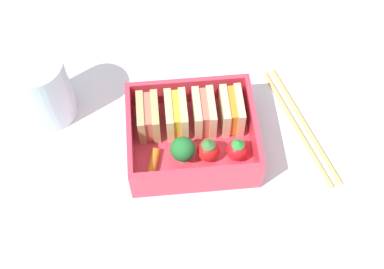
{
  "coord_description": "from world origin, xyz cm",
  "views": [
    {
      "loc": [
        -3.07,
        -33.05,
        58.59
      ],
      "look_at": [
        0.0,
        0.0,
        2.7
      ],
      "focal_mm": 50.0,
      "sensor_mm": 36.0,
      "label": 1
    }
  ],
  "objects_px": {
    "sandwich_center_right": "(231,111)",
    "drinking_glass": "(44,89)",
    "broccoli_floret": "(183,150)",
    "strawberry_left": "(237,150)",
    "strawberry_far_left": "(208,150)",
    "carrot_stick_far_left": "(153,164)",
    "sandwich_left": "(148,117)",
    "sandwich_center": "(204,113)",
    "sandwich_center_left": "(176,115)",
    "chopstick_pair": "(301,124)"
  },
  "relations": [
    {
      "from": "sandwich_center",
      "to": "broccoli_floret",
      "type": "relative_size",
      "value": 1.29
    },
    {
      "from": "sandwich_center_right",
      "to": "carrot_stick_far_left",
      "type": "relative_size",
      "value": 1.33
    },
    {
      "from": "sandwich_center_left",
      "to": "strawberry_far_left",
      "type": "relative_size",
      "value": 1.51
    },
    {
      "from": "carrot_stick_far_left",
      "to": "drinking_glass",
      "type": "distance_m",
      "value": 0.16
    },
    {
      "from": "strawberry_far_left",
      "to": "strawberry_left",
      "type": "distance_m",
      "value": 0.04
    },
    {
      "from": "sandwich_left",
      "to": "sandwich_center_right",
      "type": "relative_size",
      "value": 1.0
    },
    {
      "from": "carrot_stick_far_left",
      "to": "broccoli_floret",
      "type": "xyz_separation_m",
      "value": [
        0.04,
        0.01,
        0.02
      ]
    },
    {
      "from": "sandwich_left",
      "to": "sandwich_center",
      "type": "distance_m",
      "value": 0.07
    },
    {
      "from": "sandwich_left",
      "to": "drinking_glass",
      "type": "height_order",
      "value": "drinking_glass"
    },
    {
      "from": "strawberry_far_left",
      "to": "carrot_stick_far_left",
      "type": "bearing_deg",
      "value": -173.65
    },
    {
      "from": "strawberry_far_left",
      "to": "chopstick_pair",
      "type": "distance_m",
      "value": 0.13
    },
    {
      "from": "sandwich_center_right",
      "to": "drinking_glass",
      "type": "relative_size",
      "value": 0.52
    },
    {
      "from": "sandwich_center",
      "to": "carrot_stick_far_left",
      "type": "bearing_deg",
      "value": -140.09
    },
    {
      "from": "strawberry_left",
      "to": "sandwich_left",
      "type": "bearing_deg",
      "value": 153.77
    },
    {
      "from": "sandwich_center_right",
      "to": "sandwich_left",
      "type": "bearing_deg",
      "value": 180.0
    },
    {
      "from": "sandwich_left",
      "to": "sandwich_center_right",
      "type": "height_order",
      "value": "same"
    },
    {
      "from": "carrot_stick_far_left",
      "to": "strawberry_far_left",
      "type": "relative_size",
      "value": 1.14
    },
    {
      "from": "strawberry_left",
      "to": "sandwich_center",
      "type": "bearing_deg",
      "value": 124.62
    },
    {
      "from": "sandwich_left",
      "to": "carrot_stick_far_left",
      "type": "xyz_separation_m",
      "value": [
        0.0,
        -0.06,
        -0.02
      ]
    },
    {
      "from": "strawberry_far_left",
      "to": "sandwich_center_left",
      "type": "bearing_deg",
      "value": 125.27
    },
    {
      "from": "carrot_stick_far_left",
      "to": "strawberry_left",
      "type": "bearing_deg",
      "value": 2.8
    },
    {
      "from": "sandwich_center",
      "to": "strawberry_left",
      "type": "xyz_separation_m",
      "value": [
        0.04,
        -0.05,
        -0.01
      ]
    },
    {
      "from": "sandwich_center_right",
      "to": "strawberry_far_left",
      "type": "bearing_deg",
      "value": -125.02
    },
    {
      "from": "sandwich_center_right",
      "to": "chopstick_pair",
      "type": "height_order",
      "value": "sandwich_center_right"
    },
    {
      "from": "strawberry_left",
      "to": "broccoli_floret",
      "type": "bearing_deg",
      "value": 178.95
    },
    {
      "from": "sandwich_center_right",
      "to": "strawberry_far_left",
      "type": "xyz_separation_m",
      "value": [
        -0.03,
        -0.05,
        -0.01
      ]
    },
    {
      "from": "sandwich_center_left",
      "to": "broccoli_floret",
      "type": "xyz_separation_m",
      "value": [
        0.0,
        -0.05,
        0.0
      ]
    },
    {
      "from": "sandwich_center",
      "to": "chopstick_pair",
      "type": "bearing_deg",
      "value": -4.24
    },
    {
      "from": "sandwich_center_left",
      "to": "carrot_stick_far_left",
      "type": "distance_m",
      "value": 0.07
    },
    {
      "from": "drinking_glass",
      "to": "strawberry_far_left",
      "type": "bearing_deg",
      "value": -25.29
    },
    {
      "from": "strawberry_far_left",
      "to": "drinking_glass",
      "type": "xyz_separation_m",
      "value": [
        -0.19,
        0.09,
        0.02
      ]
    },
    {
      "from": "strawberry_far_left",
      "to": "chopstick_pair",
      "type": "xyz_separation_m",
      "value": [
        0.12,
        0.04,
        -0.02
      ]
    },
    {
      "from": "strawberry_far_left",
      "to": "strawberry_left",
      "type": "bearing_deg",
      "value": -4.03
    },
    {
      "from": "sandwich_left",
      "to": "broccoli_floret",
      "type": "relative_size",
      "value": 1.29
    },
    {
      "from": "strawberry_far_left",
      "to": "drinking_glass",
      "type": "distance_m",
      "value": 0.22
    },
    {
      "from": "sandwich_center_left",
      "to": "sandwich_center",
      "type": "distance_m",
      "value": 0.03
    },
    {
      "from": "sandwich_center_right",
      "to": "sandwich_center",
      "type": "bearing_deg",
      "value": 180.0
    },
    {
      "from": "carrot_stick_far_left",
      "to": "strawberry_left",
      "type": "xyz_separation_m",
      "value": [
        0.1,
        0.01,
        0.01
      ]
    },
    {
      "from": "sandwich_center_left",
      "to": "sandwich_center",
      "type": "relative_size",
      "value": 1.0
    },
    {
      "from": "sandwich_left",
      "to": "sandwich_center_left",
      "type": "relative_size",
      "value": 1.0
    },
    {
      "from": "broccoli_floret",
      "to": "strawberry_far_left",
      "type": "xyz_separation_m",
      "value": [
        0.03,
        0.0,
        -0.01
      ]
    },
    {
      "from": "carrot_stick_far_left",
      "to": "strawberry_left",
      "type": "relative_size",
      "value": 1.16
    },
    {
      "from": "sandwich_left",
      "to": "carrot_stick_far_left",
      "type": "bearing_deg",
      "value": -88.6
    },
    {
      "from": "broccoli_floret",
      "to": "strawberry_left",
      "type": "height_order",
      "value": "broccoli_floret"
    },
    {
      "from": "sandwich_center",
      "to": "drinking_glass",
      "type": "distance_m",
      "value": 0.2
    },
    {
      "from": "sandwich_center",
      "to": "carrot_stick_far_left",
      "type": "relative_size",
      "value": 1.33
    },
    {
      "from": "carrot_stick_far_left",
      "to": "strawberry_left",
      "type": "distance_m",
      "value": 0.1
    },
    {
      "from": "drinking_glass",
      "to": "sandwich_center_right",
      "type": "bearing_deg",
      "value": -10.73
    },
    {
      "from": "sandwich_center_right",
      "to": "drinking_glass",
      "type": "distance_m",
      "value": 0.23
    },
    {
      "from": "broccoli_floret",
      "to": "drinking_glass",
      "type": "height_order",
      "value": "drinking_glass"
    }
  ]
}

